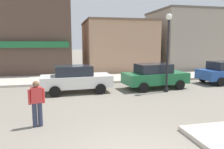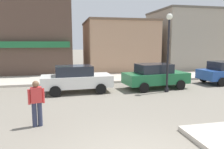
# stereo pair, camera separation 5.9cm
# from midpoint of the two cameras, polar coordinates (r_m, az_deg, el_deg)

# --- Properties ---
(kerb_far) EXTENTS (80.00, 4.00, 0.15)m
(kerb_far) POSITION_cam_midpoint_polar(r_m,az_deg,el_deg) (17.19, -6.51, -1.04)
(kerb_far) COLOR beige
(kerb_far) RESTS_ON ground
(lamp_post) EXTENTS (0.36, 0.36, 4.54)m
(lamp_post) POSITION_cam_midpoint_polar(r_m,az_deg,el_deg) (12.97, 14.67, 8.45)
(lamp_post) COLOR black
(lamp_post) RESTS_ON ground
(parked_car_nearest) EXTENTS (4.09, 2.04, 1.56)m
(parked_car_nearest) POSITION_cam_midpoint_polar(r_m,az_deg,el_deg) (12.79, -9.24, -1.05)
(parked_car_nearest) COLOR white
(parked_car_nearest) RESTS_ON ground
(parked_car_second) EXTENTS (4.17, 2.21, 1.56)m
(parked_car_second) POSITION_cam_midpoint_polar(r_m,az_deg,el_deg) (13.94, 11.34, -0.32)
(parked_car_second) COLOR #1E6B3D
(parked_car_second) RESTS_ON ground
(pedestrian_crossing_near) EXTENTS (0.56, 0.29, 1.61)m
(pedestrian_crossing_near) POSITION_cam_midpoint_polar(r_m,az_deg,el_deg) (7.96, -18.90, -6.82)
(pedestrian_crossing_near) COLOR #2D334C
(pedestrian_crossing_near) RESTS_ON ground
(building_corner_shop) EXTENTS (9.54, 8.59, 8.34)m
(building_corner_shop) POSITION_cam_midpoint_polar(r_m,az_deg,el_deg) (23.28, -22.37, 10.99)
(building_corner_shop) COLOR brown
(building_corner_shop) RESTS_ON ground
(building_storefront_left_near) EXTENTS (6.70, 7.52, 4.98)m
(building_storefront_left_near) POSITION_cam_midpoint_polar(r_m,az_deg,el_deg) (23.05, 1.51, 7.48)
(building_storefront_left_near) COLOR tan
(building_storefront_left_near) RESTS_ON ground
(building_storefront_left_mid) EXTENTS (6.85, 6.72, 6.22)m
(building_storefront_left_mid) POSITION_cam_midpoint_polar(r_m,az_deg,el_deg) (25.52, 18.66, 8.52)
(building_storefront_left_mid) COLOR #9E9384
(building_storefront_left_mid) RESTS_ON ground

